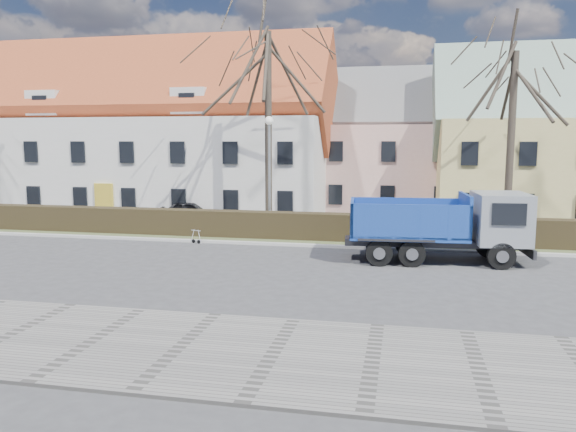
% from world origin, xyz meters
% --- Properties ---
extents(ground, '(120.00, 120.00, 0.00)m').
position_xyz_m(ground, '(0.00, 0.00, 0.00)').
color(ground, '#3B3B3D').
extents(sidewalk_near, '(80.00, 5.00, 0.08)m').
position_xyz_m(sidewalk_near, '(0.00, -8.50, 0.04)').
color(sidewalk_near, gray).
rests_on(sidewalk_near, ground).
extents(curb_far, '(80.00, 0.30, 0.12)m').
position_xyz_m(curb_far, '(0.00, 4.60, 0.06)').
color(curb_far, '#AEABA7').
rests_on(curb_far, ground).
extents(grass_strip, '(80.00, 3.00, 0.10)m').
position_xyz_m(grass_strip, '(0.00, 6.20, 0.05)').
color(grass_strip, '#44502D').
rests_on(grass_strip, ground).
extents(hedge, '(60.00, 0.90, 1.30)m').
position_xyz_m(hedge, '(0.00, 6.00, 0.65)').
color(hedge, black).
rests_on(hedge, ground).
extents(building_white, '(26.80, 10.80, 9.50)m').
position_xyz_m(building_white, '(-13.00, 16.00, 4.75)').
color(building_white, silver).
rests_on(building_white, ground).
extents(building_pink, '(10.80, 8.80, 8.00)m').
position_xyz_m(building_pink, '(4.00, 20.00, 4.00)').
color(building_pink, '#D4A196').
rests_on(building_pink, ground).
extents(tree_1, '(9.20, 9.20, 12.65)m').
position_xyz_m(tree_1, '(-2.00, 8.50, 6.33)').
color(tree_1, '#332B23').
rests_on(tree_1, ground).
extents(tree_2, '(8.00, 8.00, 11.00)m').
position_xyz_m(tree_2, '(10.00, 8.50, 5.50)').
color(tree_2, '#332B23').
rests_on(tree_2, ground).
extents(dump_truck, '(7.42, 3.23, 2.90)m').
position_xyz_m(dump_truck, '(6.13, 2.51, 1.45)').
color(dump_truck, navy).
rests_on(dump_truck, ground).
extents(streetlight, '(0.47, 0.47, 6.07)m').
position_xyz_m(streetlight, '(-1.60, 7.00, 3.04)').
color(streetlight, '#969A9D').
rests_on(streetlight, ground).
extents(cart_frame, '(0.89, 0.70, 0.71)m').
position_xyz_m(cart_frame, '(-4.73, 4.41, 0.36)').
color(cart_frame, silver).
rests_on(cart_frame, ground).
extents(parked_car_a, '(3.79, 1.99, 1.23)m').
position_xyz_m(parked_car_a, '(-7.39, 10.97, 0.62)').
color(parked_car_a, black).
rests_on(parked_car_a, ground).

